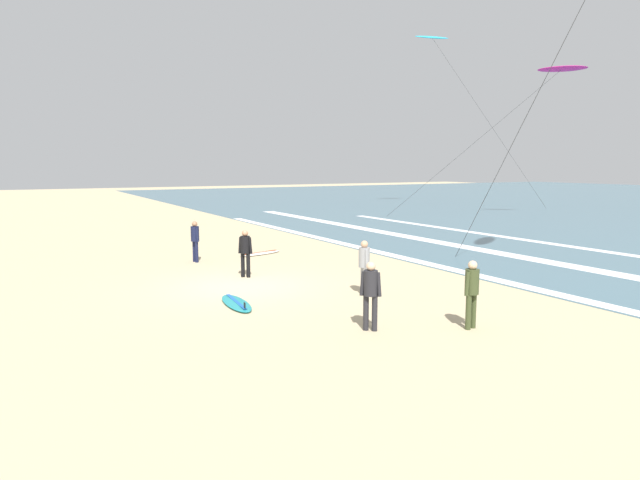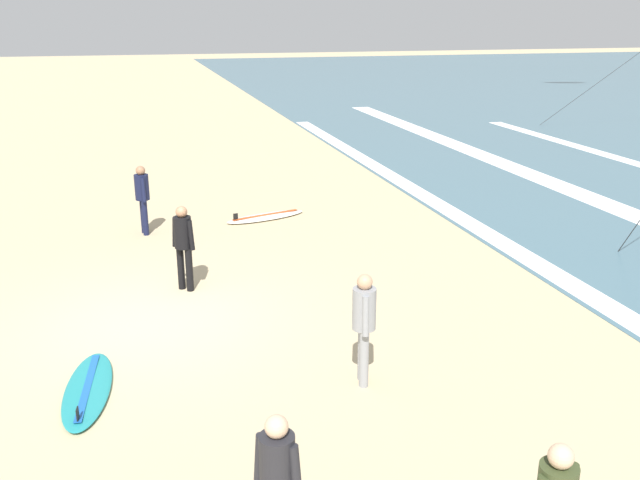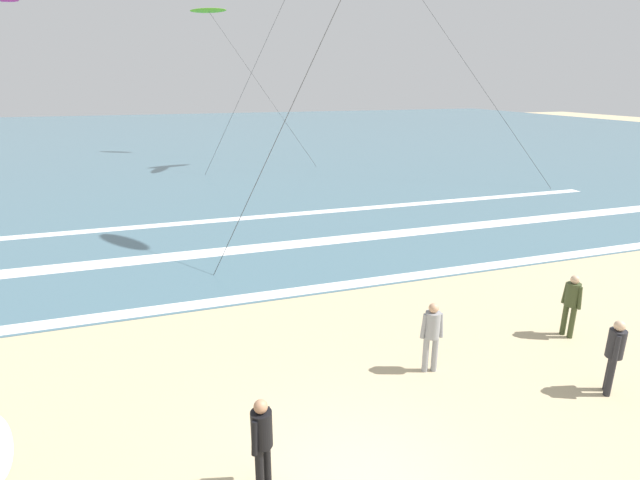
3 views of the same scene
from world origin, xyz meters
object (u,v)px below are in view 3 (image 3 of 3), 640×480
object	(u,v)px
surfer_left_near	(432,331)
surfer_background_far	(572,300)
surfer_mid_group	(615,351)
kite_lime_mid_center	(209,12)
surfer_left_far	(262,437)

from	to	relation	value
surfer_left_near	surfer_background_far	distance (m)	4.01
surfer_mid_group	kite_lime_mid_center	distance (m)	39.84
kite_lime_mid_center	surfer_left_far	bearing A→B (deg)	-96.06
surfer_left_far	kite_lime_mid_center	world-z (taller)	kite_lime_mid_center
surfer_left_far	surfer_background_far	bearing A→B (deg)	16.28
surfer_background_far	surfer_left_far	bearing A→B (deg)	-163.72
surfer_mid_group	kite_lime_mid_center	size ratio (longest dim) A/B	0.14
surfer_left_far	surfer_background_far	xyz separation A→B (m)	(8.08, 2.36, 0.00)
surfer_mid_group	surfer_background_far	distance (m)	2.34
surfer_background_far	kite_lime_mid_center	bearing A→B (deg)	96.28
surfer_background_far	kite_lime_mid_center	size ratio (longest dim) A/B	0.14
surfer_left_far	surfer_background_far	world-z (taller)	same
surfer_mid_group	kite_lime_mid_center	world-z (taller)	kite_lime_mid_center
surfer_left_far	surfer_left_near	world-z (taller)	same
surfer_left_far	surfer_background_far	size ratio (longest dim) A/B	1.00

